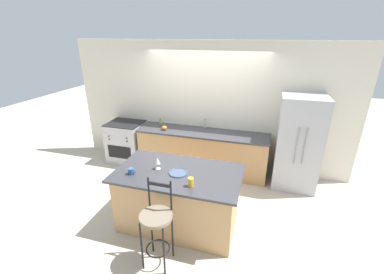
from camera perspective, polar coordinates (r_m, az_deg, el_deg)
The scene contains 14 objects.
ground_plane at distance 5.43m, azimuth 1.18°, elevation -9.14°, with size 18.00×18.00×0.00m, color beige.
wall_back at distance 5.54m, azimuth 3.27°, elevation 6.73°, with size 6.00×0.07×2.70m.
back_counter at distance 5.55m, azimuth 2.28°, elevation -3.12°, with size 2.76×0.70×0.90m.
sink_faucet at distance 5.51m, azimuth 2.89°, elevation 3.29°, with size 0.02×0.13×0.22m.
kitchen_island at distance 4.05m, azimuth -2.99°, elevation -13.44°, with size 1.85×1.06×0.93m.
refrigerator at distance 5.23m, azimuth 22.46°, elevation -1.16°, with size 0.79×0.76×1.80m.
oven_range at distance 6.17m, azimuth -14.30°, elevation -1.00°, with size 0.78×0.69×0.93m.
bar_stool_near at distance 3.39m, azimuth -7.86°, elevation -18.52°, with size 0.41×0.41×1.19m.
dinner_plate at distance 3.76m, azimuth -3.13°, elevation -7.95°, with size 0.27×0.27×0.02m.
wine_glass at distance 3.84m, azimuth -7.68°, elevation -5.28°, with size 0.08×0.08×0.19m.
coffee_mug at distance 3.82m, azimuth -13.36°, elevation -7.42°, with size 0.11×0.08×0.09m.
tumbler_cup at distance 3.44m, azimuth -0.30°, elevation -9.99°, with size 0.07×0.07×0.13m.
pumpkin_decoration at distance 5.48m, azimuth -6.19°, elevation 2.05°, with size 0.12×0.12×0.11m.
soap_bottle at distance 5.84m, azimuth -7.03°, elevation 3.41°, with size 0.05×0.05×0.14m.
Camera 1 is at (1.20, -4.48, 2.83)m, focal length 24.00 mm.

